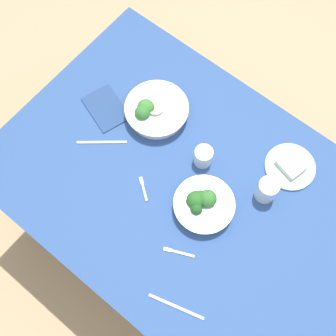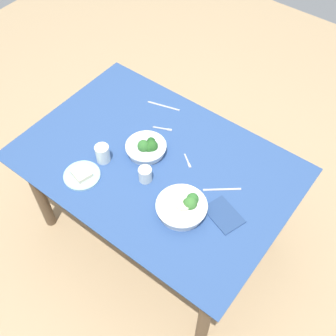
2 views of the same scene
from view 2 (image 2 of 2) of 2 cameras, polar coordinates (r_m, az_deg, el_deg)
The scene contains 12 objects.
ground_plane at distance 2.86m, azimuth -1.33°, elevation -8.42°, with size 6.00×6.00×0.00m, color tan.
dining_table at distance 2.33m, azimuth -1.62°, elevation -0.80°, with size 1.47×1.01×0.73m.
broccoli_bowl_far at distance 2.04m, azimuth 2.11°, elevation -5.28°, with size 0.25×0.25×0.10m.
broccoli_bowl_near at distance 2.27m, azimuth -2.91°, elevation 2.78°, with size 0.22×0.22×0.10m.
bread_side_plate at distance 2.23m, azimuth -11.64°, elevation -0.92°, with size 0.19×0.19×0.04m.
water_glass_center at distance 2.25m, azimuth -8.88°, elevation 1.95°, with size 0.08×0.08×0.10m, color silver.
water_glass_side at distance 2.15m, azimuth -3.12°, elevation -0.88°, with size 0.07×0.07×0.08m, color silver.
fork_by_far_bowl at distance 2.41m, azimuth -0.64°, elevation 5.36°, with size 0.11×0.06×0.00m.
fork_by_near_bowl at distance 2.25m, azimuth 2.69°, elevation 0.90°, with size 0.08×0.07×0.00m.
table_knife_left at distance 2.16m, azimuth 7.36°, elevation -2.91°, with size 0.20×0.01×0.00m, color #B7B7BC.
table_knife_right at distance 2.54m, azimuth -0.60°, elevation 8.43°, with size 0.20×0.01×0.00m, color #B7B7BC.
napkin_folded_upper at distance 2.08m, azimuth 7.57°, elevation -6.32°, with size 0.19×0.13×0.01m, color navy.
Camera 2 is at (-0.91, 1.07, 2.49)m, focal length 44.84 mm.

